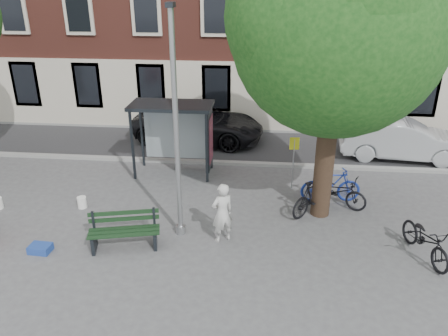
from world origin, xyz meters
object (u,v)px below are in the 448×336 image
at_px(bus_shelter, 184,123).
at_px(notice_sign, 294,152).
at_px(lamppost, 177,140).
at_px(bike_b, 331,185).
at_px(bike_a, 336,191).
at_px(painter, 222,213).
at_px(car_silver, 403,139).
at_px(bench, 124,232).
at_px(bike_d, 313,196).
at_px(car_dark, 199,123).
at_px(bike_c, 426,239).

xyz_separation_m(bus_shelter, notice_sign, (3.83, -0.95, -0.60)).
bearing_deg(lamppost, bike_b, 27.98).
distance_m(bike_a, notice_sign, 1.88).
distance_m(painter, car_silver, 9.19).
bearing_deg(bike_b, bike_a, -153.11).
xyz_separation_m(lamppost, bench, (-1.35, -0.80, -2.35)).
distance_m(lamppost, car_silver, 10.10).
height_order(bike_d, notice_sign, notice_sign).
distance_m(bench, notice_sign, 6.11).
xyz_separation_m(lamppost, car_dark, (-0.61, 7.55, -2.01)).
height_order(bike_a, bike_c, bike_c).
bearing_deg(car_silver, bike_c, 175.33).
relative_size(bus_shelter, notice_sign, 1.55).
height_order(car_dark, notice_sign, notice_sign).
bearing_deg(bike_c, bench, 166.38).
bearing_deg(bench, bike_a, 12.89).
xyz_separation_m(lamppost, painter, (1.20, -0.25, -1.93)).
bearing_deg(painter, bike_b, -173.45).
xyz_separation_m(bike_b, bike_d, (-0.61, -0.80, -0.00)).
bearing_deg(bench, lamppost, 17.33).
distance_m(lamppost, notice_sign, 4.75).
bearing_deg(car_silver, bench, 133.74).
relative_size(painter, bench, 0.88).
relative_size(bench, notice_sign, 1.05).
distance_m(bench, bike_c, 7.78).
distance_m(bus_shelter, notice_sign, 3.99).
distance_m(painter, bike_b, 4.11).
bearing_deg(notice_sign, car_silver, 29.97).
relative_size(bench, bike_a, 1.00).
xyz_separation_m(lamppost, bike_d, (3.78, 1.54, -2.22)).
bearing_deg(car_dark, lamppost, -168.36).
bearing_deg(bike_c, bike_d, 126.61).
distance_m(bench, car_dark, 8.39).
relative_size(bus_shelter, bike_a, 1.47).
height_order(lamppost, bike_d, lamppost).
height_order(lamppost, bike_a, lamppost).
distance_m(lamppost, painter, 2.28).
xyz_separation_m(bus_shelter, bench, (-0.74, -4.90, -1.48)).
height_order(bus_shelter, car_dark, bus_shelter).
xyz_separation_m(bike_d, car_silver, (3.85, 4.78, 0.22)).
bearing_deg(bike_b, bike_c, -150.13).
relative_size(lamppost, notice_sign, 3.32).
bearing_deg(car_dark, bench, -178.04).
bearing_deg(painter, bench, -20.19).
xyz_separation_m(bike_c, car_silver, (1.20, 6.82, 0.27)).
distance_m(bike_a, car_dark, 7.51).
xyz_separation_m(bench, notice_sign, (4.57, 3.96, 0.88)).
distance_m(bike_a, car_silver, 5.24).
xyz_separation_m(bus_shelter, bike_c, (7.03, -4.61, -1.40)).
bearing_deg(bike_c, bike_b, 109.84).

